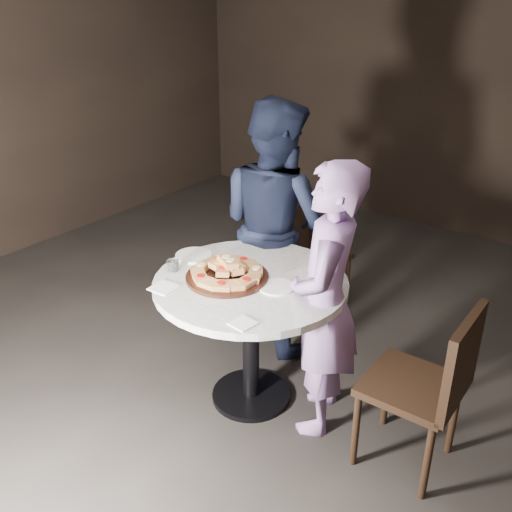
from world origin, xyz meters
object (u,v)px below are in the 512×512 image
at_px(water_glass, 173,266).
at_px(diner_navy, 275,225).
at_px(diner_teal, 325,302).
at_px(table, 251,303).
at_px(serving_board, 227,277).
at_px(chair_right, 432,381).
at_px(chair_far, 307,246).
at_px(focaccia_pile, 228,270).

height_order(water_glass, diner_navy, diner_navy).
bearing_deg(water_glass, diner_teal, 18.50).
xyz_separation_m(table, diner_navy, (-0.32, 0.68, 0.19)).
height_order(table, serving_board, serving_board).
bearing_deg(chair_right, diner_navy, -114.07).
bearing_deg(chair_far, focaccia_pile, 124.57).
distance_m(focaccia_pile, water_glass, 0.33).
bearing_deg(focaccia_pile, diner_navy, 105.40).
relative_size(water_glass, diner_navy, 0.04).
xyz_separation_m(table, diner_teal, (0.43, 0.10, 0.11)).
bearing_deg(table, chair_right, 5.42).
distance_m(table, chair_right, 1.07).
relative_size(chair_right, diner_navy, 0.56).
height_order(table, focaccia_pile, focaccia_pile).
bearing_deg(chair_right, water_glass, -80.35).
relative_size(table, chair_right, 1.40).
bearing_deg(diner_teal, table, -99.82).
xyz_separation_m(chair_far, diner_teal, (0.79, -1.07, 0.27)).
relative_size(focaccia_pile, diner_navy, 0.25).
bearing_deg(water_glass, chair_far, 87.07).
height_order(focaccia_pile, diner_teal, diner_teal).
xyz_separation_m(water_glass, chair_far, (0.07, 1.35, -0.35)).
relative_size(table, diner_teal, 0.85).
distance_m(focaccia_pile, diner_teal, 0.58).
height_order(serving_board, focaccia_pile, focaccia_pile).
relative_size(chair_far, chair_right, 0.93).
height_order(water_glass, diner_teal, diner_teal).
bearing_deg(serving_board, water_glass, -158.61).
bearing_deg(diner_teal, chair_right, 67.63).
bearing_deg(diner_teal, water_glass, -94.09).
xyz_separation_m(focaccia_pile, chair_right, (1.17, 0.17, -0.33)).
bearing_deg(diner_teal, chair_far, -166.16).
height_order(focaccia_pile, chair_far, focaccia_pile).
xyz_separation_m(water_glass, chair_right, (1.48, 0.29, -0.31)).
xyz_separation_m(table, chair_right, (1.06, 0.10, -0.12)).
relative_size(water_glass, diner_teal, 0.05).
distance_m(table, focaccia_pile, 0.25).
bearing_deg(table, chair_far, 106.93).
distance_m(table, diner_teal, 0.46).
distance_m(serving_board, water_glass, 0.33).
xyz_separation_m(serving_board, diner_teal, (0.55, 0.17, -0.05)).
relative_size(chair_far, diner_navy, 0.52).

